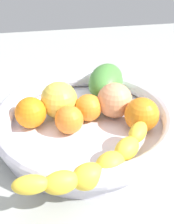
{
  "coord_description": "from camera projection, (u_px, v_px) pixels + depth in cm",
  "views": [
    {
      "loc": [
        -8.07,
        -47.37,
        40.54
      ],
      "look_at": [
        0.0,
        0.0,
        8.12
      ],
      "focal_mm": 50.25,
      "sensor_mm": 36.0,
      "label": 1
    }
  ],
  "objects": [
    {
      "name": "kitchen_counter",
      "position": [
        87.0,
        140.0,
        0.62
      ],
      "size": [
        120.0,
        120.0,
        3.0
      ],
      "primitive_type": "cube",
      "color": "#989C98",
      "rests_on": "ground"
    },
    {
      "name": "fruit_bowl",
      "position": [
        87.0,
        122.0,
        0.59
      ],
      "size": [
        34.99,
        34.99,
        5.62
      ],
      "color": "silver",
      "rests_on": "kitchen_counter"
    },
    {
      "name": "banana_draped_left",
      "position": [
        96.0,
        165.0,
        0.46
      ],
      "size": [
        23.11,
        13.44,
        4.52
      ],
      "color": "yellow",
      "rests_on": "fruit_bowl"
    },
    {
      "name": "orange_front",
      "position": [
        88.0,
        108.0,
        0.6
      ],
      "size": [
        5.25,
        5.25,
        5.25
      ],
      "primitive_type": "sphere",
      "color": "orange",
      "rests_on": "fruit_bowl"
    },
    {
      "name": "orange_mid_left",
      "position": [
        142.0,
        115.0,
        0.57
      ],
      "size": [
        6.36,
        6.36,
        6.36
      ],
      "primitive_type": "sphere",
      "color": "orange",
      "rests_on": "fruit_bowl"
    },
    {
      "name": "orange_mid_right",
      "position": [
        69.0,
        120.0,
        0.57
      ],
      "size": [
        5.25,
        5.25,
        5.25
      ],
      "primitive_type": "sphere",
      "color": "orange",
      "rests_on": "fruit_bowl"
    },
    {
      "name": "orange_rear",
      "position": [
        31.0,
        113.0,
        0.58
      ],
      "size": [
        5.86,
        5.86,
        5.86
      ],
      "primitive_type": "sphere",
      "color": "orange",
      "rests_on": "fruit_bowl"
    },
    {
      "name": "mango_green",
      "position": [
        106.0,
        82.0,
        0.67
      ],
      "size": [
        11.07,
        13.07,
        6.83
      ],
      "primitive_type": "ellipsoid",
      "rotation": [
        0.0,
        0.0,
        1.15
      ],
      "color": "#4A8B3B",
      "rests_on": "fruit_bowl"
    },
    {
      "name": "peach_blush",
      "position": [
        115.0,
        100.0,
        0.61
      ],
      "size": [
        6.87,
        6.87,
        6.87
      ],
      "primitive_type": "sphere",
      "color": "#E6976A",
      "rests_on": "fruit_bowl"
    },
    {
      "name": "apple_yellow",
      "position": [
        59.0,
        100.0,
        0.6
      ],
      "size": [
        7.19,
        7.19,
        7.19
      ],
      "primitive_type": "sphere",
      "color": "#E2C548",
      "rests_on": "fruit_bowl"
    }
  ]
}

